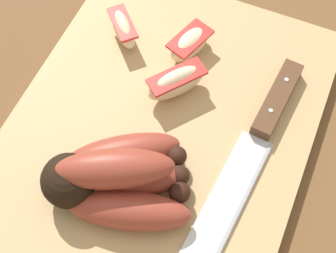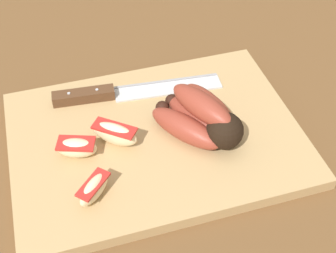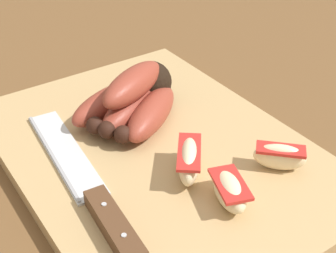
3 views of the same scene
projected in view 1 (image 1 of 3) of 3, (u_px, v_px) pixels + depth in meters
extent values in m
plane|color=brown|center=(166.00, 149.00, 0.56)|extent=(6.00, 6.00, 0.00)
cube|color=tan|center=(155.00, 141.00, 0.55)|extent=(0.44, 0.32, 0.02)
sphere|color=black|center=(69.00, 181.00, 0.49)|extent=(0.05, 0.05, 0.05)
ellipsoid|color=brown|center=(125.00, 208.00, 0.48)|extent=(0.07, 0.13, 0.04)
sphere|color=black|center=(180.00, 192.00, 0.49)|extent=(0.02, 0.02, 0.02)
ellipsoid|color=brown|center=(123.00, 181.00, 0.50)|extent=(0.09, 0.13, 0.04)
sphere|color=black|center=(179.00, 176.00, 0.50)|extent=(0.02, 0.02, 0.02)
ellipsoid|color=brown|center=(122.00, 154.00, 0.51)|extent=(0.10, 0.12, 0.04)
sphere|color=black|center=(176.00, 156.00, 0.51)|extent=(0.02, 0.02, 0.02)
ellipsoid|color=brown|center=(114.00, 169.00, 0.47)|extent=(0.09, 0.12, 0.04)
cube|color=silver|center=(222.00, 209.00, 0.50)|extent=(0.18, 0.05, 0.00)
cube|color=#99999E|center=(237.00, 215.00, 0.50)|extent=(0.18, 0.02, 0.00)
cube|color=#51331E|center=(277.00, 99.00, 0.56)|extent=(0.10, 0.03, 0.02)
cylinder|color=#B2B2B7|center=(286.00, 80.00, 0.56)|extent=(0.01, 0.01, 0.00)
cylinder|color=#B2B2B7|center=(271.00, 111.00, 0.54)|extent=(0.01, 0.01, 0.00)
ellipsoid|color=beige|center=(123.00, 29.00, 0.59)|extent=(0.06, 0.05, 0.03)
cube|color=red|center=(122.00, 23.00, 0.58)|extent=(0.05, 0.05, 0.00)
ellipsoid|color=beige|center=(190.00, 44.00, 0.58)|extent=(0.06, 0.05, 0.03)
cube|color=red|center=(190.00, 39.00, 0.58)|extent=(0.06, 0.04, 0.00)
ellipsoid|color=beige|center=(177.00, 83.00, 0.55)|extent=(0.07, 0.06, 0.04)
cube|color=red|center=(177.00, 77.00, 0.54)|extent=(0.07, 0.06, 0.00)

